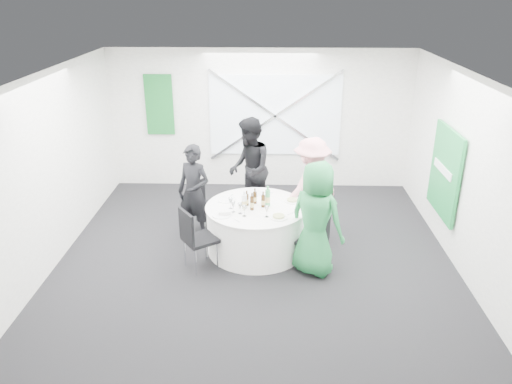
{
  "coord_description": "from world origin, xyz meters",
  "views": [
    {
      "loc": [
        0.2,
        -6.77,
        3.92
      ],
      "look_at": [
        0.0,
        0.2,
        1.0
      ],
      "focal_mm": 35.0,
      "sensor_mm": 36.0,
      "label": 1
    }
  ],
  "objects_px": {
    "green_water_bottle": "(268,198)",
    "clear_water_bottle": "(244,202)",
    "chair_back": "(255,195)",
    "person_woman_pink": "(311,187)",
    "person_woman_green": "(316,219)",
    "chair_back_left": "(201,201)",
    "chair_front_left": "(195,235)",
    "person_man_back": "(249,169)",
    "chair_front_right": "(317,238)",
    "person_man_back_left": "(194,192)",
    "chair_back_right": "(319,210)",
    "banquet_table": "(256,228)"
  },
  "relations": [
    {
      "from": "chair_back",
      "to": "chair_back_left",
      "type": "distance_m",
      "value": 0.97
    },
    {
      "from": "person_man_back",
      "to": "person_woman_pink",
      "type": "distance_m",
      "value": 1.19
    },
    {
      "from": "chair_back_left",
      "to": "person_woman_green",
      "type": "relative_size",
      "value": 0.49
    },
    {
      "from": "chair_back_right",
      "to": "clear_water_bottle",
      "type": "bearing_deg",
      "value": -90.24
    },
    {
      "from": "chair_back_right",
      "to": "chair_front_left",
      "type": "bearing_deg",
      "value": -85.16
    },
    {
      "from": "chair_back",
      "to": "person_woman_pink",
      "type": "xyz_separation_m",
      "value": [
        0.94,
        -0.45,
        0.35
      ]
    },
    {
      "from": "banquet_table",
      "to": "chair_front_right",
      "type": "bearing_deg",
      "value": -28.9
    },
    {
      "from": "chair_front_right",
      "to": "chair_front_left",
      "type": "xyz_separation_m",
      "value": [
        -1.77,
        -0.11,
        0.07
      ]
    },
    {
      "from": "chair_back",
      "to": "person_man_back",
      "type": "xyz_separation_m",
      "value": [
        -0.11,
        0.11,
        0.43
      ]
    },
    {
      "from": "chair_back_left",
      "to": "person_man_back_left",
      "type": "relative_size",
      "value": 0.53
    },
    {
      "from": "chair_front_right",
      "to": "chair_back",
      "type": "bearing_deg",
      "value": -120.55
    },
    {
      "from": "chair_back_right",
      "to": "green_water_bottle",
      "type": "xyz_separation_m",
      "value": [
        -0.85,
        -0.44,
        0.39
      ]
    },
    {
      "from": "chair_back_left",
      "to": "clear_water_bottle",
      "type": "xyz_separation_m",
      "value": [
        0.78,
        -0.86,
        0.38
      ]
    },
    {
      "from": "clear_water_bottle",
      "to": "chair_back",
      "type": "bearing_deg",
      "value": 83.78
    },
    {
      "from": "chair_back",
      "to": "chair_front_right",
      "type": "distance_m",
      "value": 1.87
    },
    {
      "from": "chair_back_left",
      "to": "chair_front_left",
      "type": "bearing_deg",
      "value": -137.0
    },
    {
      "from": "chair_front_right",
      "to": "person_woman_pink",
      "type": "bearing_deg",
      "value": -150.55
    },
    {
      "from": "person_woman_pink",
      "to": "chair_back",
      "type": "bearing_deg",
      "value": -62.14
    },
    {
      "from": "chair_front_right",
      "to": "green_water_bottle",
      "type": "relative_size",
      "value": 2.64
    },
    {
      "from": "chair_back",
      "to": "person_woman_pink",
      "type": "height_order",
      "value": "person_woman_pink"
    },
    {
      "from": "person_man_back",
      "to": "person_woman_green",
      "type": "height_order",
      "value": "person_man_back"
    },
    {
      "from": "chair_front_right",
      "to": "chair_front_left",
      "type": "bearing_deg",
      "value": -57.64
    },
    {
      "from": "banquet_table",
      "to": "person_woman_green",
      "type": "height_order",
      "value": "person_woman_green"
    },
    {
      "from": "chair_back_right",
      "to": "person_woman_pink",
      "type": "relative_size",
      "value": 0.51
    },
    {
      "from": "chair_back_left",
      "to": "person_woman_green",
      "type": "height_order",
      "value": "person_woman_green"
    },
    {
      "from": "chair_back_left",
      "to": "green_water_bottle",
      "type": "height_order",
      "value": "green_water_bottle"
    },
    {
      "from": "person_man_back_left",
      "to": "person_man_back",
      "type": "bearing_deg",
      "value": 65.34
    },
    {
      "from": "chair_front_left",
      "to": "person_man_back",
      "type": "distance_m",
      "value": 1.99
    },
    {
      "from": "clear_water_bottle",
      "to": "chair_back_left",
      "type": "bearing_deg",
      "value": 132.18
    },
    {
      "from": "chair_front_right",
      "to": "clear_water_bottle",
      "type": "distance_m",
      "value": 1.22
    },
    {
      "from": "person_man_back",
      "to": "person_woman_pink",
      "type": "height_order",
      "value": "person_man_back"
    },
    {
      "from": "chair_back_left",
      "to": "person_woman_pink",
      "type": "xyz_separation_m",
      "value": [
        1.85,
        -0.13,
        0.35
      ]
    },
    {
      "from": "banquet_table",
      "to": "person_man_back",
      "type": "bearing_deg",
      "value": 97.07
    },
    {
      "from": "chair_front_right",
      "to": "person_man_back_left",
      "type": "distance_m",
      "value": 2.17
    },
    {
      "from": "green_water_bottle",
      "to": "clear_water_bottle",
      "type": "height_order",
      "value": "green_water_bottle"
    },
    {
      "from": "banquet_table",
      "to": "chair_back",
      "type": "height_order",
      "value": "chair_back"
    },
    {
      "from": "chair_back",
      "to": "person_woman_green",
      "type": "relative_size",
      "value": 0.49
    },
    {
      "from": "chair_front_left",
      "to": "green_water_bottle",
      "type": "distance_m",
      "value": 1.27
    },
    {
      "from": "chair_back",
      "to": "person_man_back_left",
      "type": "height_order",
      "value": "person_man_back_left"
    },
    {
      "from": "person_man_back_left",
      "to": "person_man_back",
      "type": "xyz_separation_m",
      "value": [
        0.87,
        0.76,
        0.12
      ]
    },
    {
      "from": "chair_back_right",
      "to": "person_woman_pink",
      "type": "height_order",
      "value": "person_woman_pink"
    },
    {
      "from": "person_man_back",
      "to": "chair_back_left",
      "type": "bearing_deg",
      "value": -68.79
    },
    {
      "from": "person_woman_green",
      "to": "chair_back_right",
      "type": "bearing_deg",
      "value": -63.49
    },
    {
      "from": "chair_front_left",
      "to": "person_man_back_left",
      "type": "relative_size",
      "value": 0.61
    },
    {
      "from": "person_man_back_left",
      "to": "green_water_bottle",
      "type": "relative_size",
      "value": 4.89
    },
    {
      "from": "chair_front_left",
      "to": "person_woman_pink",
      "type": "height_order",
      "value": "person_woman_pink"
    },
    {
      "from": "chair_back_right",
      "to": "person_man_back",
      "type": "xyz_separation_m",
      "value": [
        -1.17,
        0.75,
        0.42
      ]
    },
    {
      "from": "person_woman_pink",
      "to": "person_woman_green",
      "type": "bearing_deg",
      "value": 52.52
    },
    {
      "from": "chair_back_right",
      "to": "chair_front_right",
      "type": "xyz_separation_m",
      "value": [
        -0.12,
        -0.97,
        0.0
      ]
    },
    {
      "from": "green_water_bottle",
      "to": "clear_water_bottle",
      "type": "distance_m",
      "value": 0.37
    }
  ]
}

